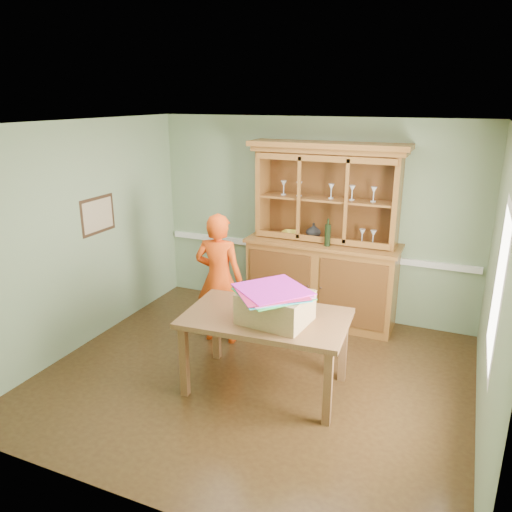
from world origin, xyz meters
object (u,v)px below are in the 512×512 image
at_px(china_hutch, 323,261).
at_px(cardboard_box, 275,307).
at_px(person, 219,279).
at_px(dining_table, 266,324).

height_order(china_hutch, cardboard_box, china_hutch).
xyz_separation_m(china_hutch, person, (-1.00, -1.09, -0.02)).
height_order(dining_table, person, person).
xyz_separation_m(dining_table, person, (-0.94, 0.79, 0.09)).
distance_m(china_hutch, cardboard_box, 1.96).
bearing_deg(cardboard_box, dining_table, 148.52).
relative_size(china_hutch, cardboard_box, 3.70).
height_order(china_hutch, person, china_hutch).
height_order(cardboard_box, person, person).
relative_size(china_hutch, person, 1.47).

